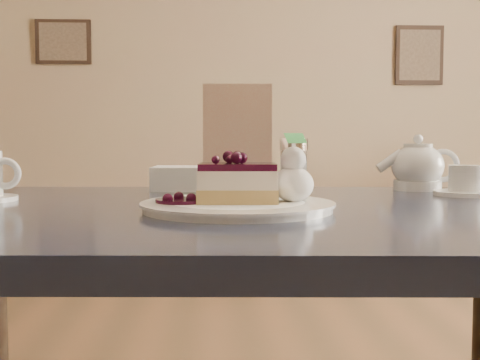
{
  "coord_description": "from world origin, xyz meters",
  "views": [
    {
      "loc": [
        -0.16,
        -0.65,
        0.82
      ],
      "look_at": [
        -0.12,
        0.15,
        0.77
      ],
      "focal_mm": 45.0,
      "sensor_mm": 36.0,
      "label": 1
    }
  ],
  "objects_px": {
    "dessert_plate": "(238,207)",
    "tea_set": "(427,170)",
    "cheesecake_slice": "(238,183)",
    "main_table": "(238,255)"
  },
  "relations": [
    {
      "from": "tea_set",
      "to": "dessert_plate",
      "type": "bearing_deg",
      "value": -141.74
    },
    {
      "from": "cheesecake_slice",
      "to": "tea_set",
      "type": "bearing_deg",
      "value": 41.36
    },
    {
      "from": "dessert_plate",
      "to": "cheesecake_slice",
      "type": "relative_size",
      "value": 2.31
    },
    {
      "from": "main_table",
      "to": "tea_set",
      "type": "relative_size",
      "value": 5.24
    },
    {
      "from": "main_table",
      "to": "cheesecake_slice",
      "type": "height_order",
      "value": "cheesecake_slice"
    },
    {
      "from": "dessert_plate",
      "to": "tea_set",
      "type": "bearing_deg",
      "value": 38.26
    },
    {
      "from": "main_table",
      "to": "cheesecake_slice",
      "type": "distance_m",
      "value": 0.13
    },
    {
      "from": "main_table",
      "to": "dessert_plate",
      "type": "xyz_separation_m",
      "value": [
        -0.0,
        -0.05,
        0.08
      ]
    },
    {
      "from": "dessert_plate",
      "to": "tea_set",
      "type": "distance_m",
      "value": 0.5
    },
    {
      "from": "cheesecake_slice",
      "to": "main_table",
      "type": "bearing_deg",
      "value": 90.0
    }
  ]
}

